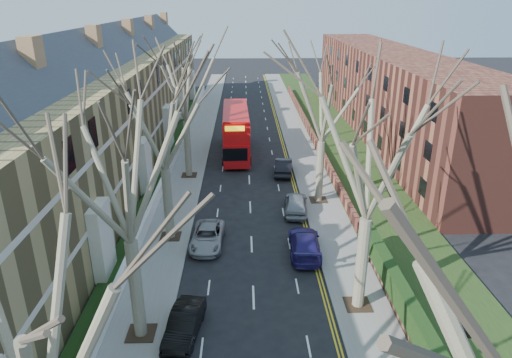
{
  "coord_description": "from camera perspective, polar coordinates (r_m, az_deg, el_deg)",
  "views": [
    {
      "loc": [
        -0.44,
        -12.54,
        15.77
      ],
      "look_at": [
        0.43,
        19.64,
        2.99
      ],
      "focal_mm": 32.0,
      "sensor_mm": 36.0,
      "label": 1
    }
  ],
  "objects": [
    {
      "name": "grass_verge_right",
      "position": [
        54.95,
        10.04,
        4.8
      ],
      "size": [
        6.0,
        102.0,
        0.06
      ],
      "color": "#1E3212",
      "rests_on": "ground"
    },
    {
      "name": "tree_left_far",
      "position": [
        29.75,
        -11.83,
        8.52
      ],
      "size": [
        10.15,
        10.15,
        14.22
      ],
      "color": "#6B634D",
      "rests_on": "ground"
    },
    {
      "name": "tree_left_near",
      "position": [
        12.14,
        -28.0,
        -15.58
      ],
      "size": [
        9.8,
        9.8,
        13.73
      ],
      "color": "#6B634D",
      "rests_on": "ground"
    },
    {
      "name": "pavement_right",
      "position": [
        54.26,
        5.35,
        4.73
      ],
      "size": [
        3.0,
        102.0,
        0.12
      ],
      "primitive_type": "cube",
      "color": "slate",
      "rests_on": "ground"
    },
    {
      "name": "tree_left_dist",
      "position": [
        41.35,
        -9.07,
        12.75
      ],
      "size": [
        10.5,
        10.5,
        14.71
      ],
      "color": "#6B634D",
      "rests_on": "ground"
    },
    {
      "name": "car_right_mid",
      "position": [
        36.04,
        5.01,
        -3.06
      ],
      "size": [
        2.22,
        4.57,
        1.5
      ],
      "primitive_type": "imported",
      "rotation": [
        0.0,
        0.0,
        3.04
      ],
      "color": "gray",
      "rests_on": "ground"
    },
    {
      "name": "double_decker_bus",
      "position": [
        49.13,
        -2.52,
        5.81
      ],
      "size": [
        3.15,
        11.65,
        4.82
      ],
      "rotation": [
        0.0,
        0.0,
        3.17
      ],
      "color": "red",
      "rests_on": "ground"
    },
    {
      "name": "pavement_left",
      "position": [
        54.17,
        -7.4,
        4.61
      ],
      "size": [
        3.0,
        102.0,
        0.12
      ],
      "primitive_type": "cube",
      "color": "slate",
      "rests_on": "ground"
    },
    {
      "name": "front_wall_left",
      "position": [
        46.66,
        -10.36,
        2.34
      ],
      "size": [
        0.3,
        78.0,
        1.0
      ],
      "color": "white",
      "rests_on": "ground"
    },
    {
      "name": "car_left_far",
      "position": [
        31.51,
        -6.08,
        -7.18
      ],
      "size": [
        2.36,
        4.71,
        1.28
      ],
      "primitive_type": "imported",
      "rotation": [
        0.0,
        0.0,
        -0.05
      ],
      "color": "gray",
      "rests_on": "ground"
    },
    {
      "name": "terrace_left",
      "position": [
        46.64,
        -18.13,
        7.9
      ],
      "size": [
        9.7,
        78.0,
        13.6
      ],
      "color": "olive",
      "rests_on": "ground"
    },
    {
      "name": "tree_right_mid",
      "position": [
        22.32,
        14.53,
        4.79
      ],
      "size": [
        10.5,
        10.5,
        14.71
      ],
      "color": "#6B634D",
      "rests_on": "ground"
    },
    {
      "name": "car_right_near",
      "position": [
        30.54,
        6.11,
        -8.01
      ],
      "size": [
        2.28,
        5.06,
        1.44
      ],
      "primitive_type": "imported",
      "rotation": [
        0.0,
        0.0,
        3.09
      ],
      "color": "navy",
      "rests_on": "ground"
    },
    {
      "name": "car_left_mid",
      "position": [
        24.11,
        -8.94,
        -17.46
      ],
      "size": [
        1.94,
        4.18,
        1.33
      ],
      "primitive_type": "imported",
      "rotation": [
        0.0,
        0.0,
        -0.14
      ],
      "color": "black",
      "rests_on": "ground"
    },
    {
      "name": "flats_right",
      "position": [
        59.34,
        16.31,
        10.33
      ],
      "size": [
        13.97,
        54.0,
        10.0
      ],
      "color": "brown",
      "rests_on": "ground"
    },
    {
      "name": "car_right_far",
      "position": [
        43.9,
        3.47,
        1.6
      ],
      "size": [
        2.09,
        4.69,
        1.5
      ],
      "primitive_type": "imported",
      "rotation": [
        0.0,
        0.0,
        3.03
      ],
      "color": "black",
      "rests_on": "ground"
    },
    {
      "name": "tree_right_far",
      "position": [
        35.68,
        8.54,
        10.88
      ],
      "size": [
        10.15,
        10.15,
        14.22
      ],
      "color": "#6B634D",
      "rests_on": "ground"
    },
    {
      "name": "tree_left_mid",
      "position": [
        20.25,
        -16.55,
        2.87
      ],
      "size": [
        10.5,
        10.5,
        14.71
      ],
      "color": "#6B634D",
      "rests_on": "ground"
    }
  ]
}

